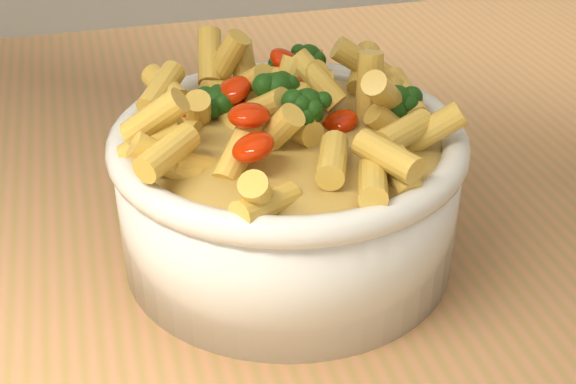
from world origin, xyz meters
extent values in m
cube|color=#B4774D|center=(0.00, 0.00, 0.88)|extent=(1.20, 0.80, 0.04)
cylinder|color=#B4774D|center=(0.55, 0.35, 0.43)|extent=(0.05, 0.05, 0.86)
cylinder|color=silver|center=(0.05, -0.08, 0.94)|extent=(0.22, 0.22, 0.09)
ellipsoid|color=silver|center=(0.05, -0.08, 0.92)|extent=(0.20, 0.20, 0.03)
torus|color=silver|center=(0.05, -0.08, 0.99)|extent=(0.23, 0.23, 0.02)
ellipsoid|color=gold|center=(0.05, -0.08, 0.99)|extent=(0.20, 0.20, 0.02)
camera|label=1|loc=(-0.06, -0.51, 1.22)|focal=50.00mm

